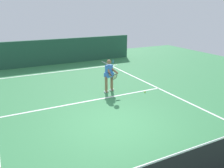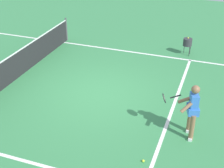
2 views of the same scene
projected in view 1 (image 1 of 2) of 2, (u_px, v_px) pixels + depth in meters
name	position (u px, v px, depth m)	size (l,w,h in m)	color
ground_plane	(116.00, 126.00, 7.87)	(26.70, 26.70, 0.00)	#38844C
court_back_wall	(49.00, 52.00, 16.04)	(12.31, 0.24, 1.75)	#23513D
baseline_marking	(58.00, 72.00, 14.45)	(8.31, 0.10, 0.01)	white
service_line_marking	(90.00, 101.00, 9.95)	(7.31, 0.10, 0.01)	white
sideline_left_marking	(196.00, 106.00, 9.43)	(0.10, 18.54, 0.01)	white
tennis_player	(109.00, 75.00, 10.77)	(0.65, 1.08, 1.55)	#8C6647
tennis_ball_near	(145.00, 92.00, 10.90)	(0.07, 0.07, 0.07)	#D1E533
water_bottle	(113.00, 61.00, 16.70)	(0.07, 0.07, 0.24)	#4C9EE5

